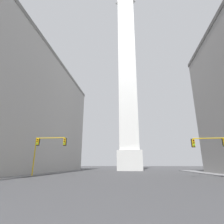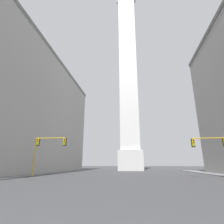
% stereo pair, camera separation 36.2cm
% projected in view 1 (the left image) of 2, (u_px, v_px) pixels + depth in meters
% --- Properties ---
extents(building_left, '(19.55, 60.08, 29.25)m').
position_uv_depth(building_left, '(5.00, 106.00, 39.86)').
color(building_left, '#B2AFAA').
rests_on(building_left, ground_plane).
extents(obelisk, '(7.81, 7.81, 75.27)m').
position_uv_depth(obelisk, '(127.00, 69.00, 65.45)').
color(obelisk, silver).
rests_on(obelisk, ground_plane).
extents(traffic_light_mid_left, '(5.58, 0.52, 6.34)m').
position_uv_depth(traffic_light_mid_left, '(45.00, 146.00, 29.57)').
color(traffic_light_mid_left, yellow).
rests_on(traffic_light_mid_left, ground_plane).
extents(traffic_light_mid_right, '(5.28, 0.50, 5.82)m').
position_uv_depth(traffic_light_mid_right, '(215.00, 147.00, 26.13)').
color(traffic_light_mid_right, yellow).
rests_on(traffic_light_mid_right, ground_plane).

